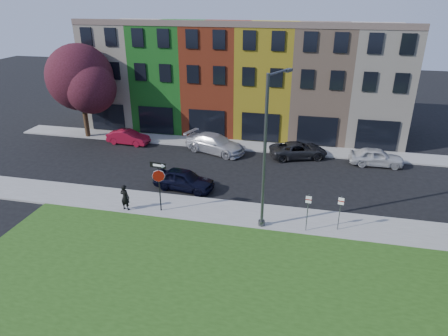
% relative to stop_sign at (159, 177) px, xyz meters
% --- Properties ---
extents(ground, '(120.00, 120.00, 0.00)m').
position_rel_stop_sign_xyz_m(ground, '(4.30, -2.25, -2.43)').
color(ground, black).
rests_on(ground, ground).
extents(sidewalk_near, '(40.00, 3.00, 0.12)m').
position_rel_stop_sign_xyz_m(sidewalk_near, '(6.30, 0.75, -2.37)').
color(sidewalk_near, gray).
rests_on(sidewalk_near, ground).
extents(sidewalk_far, '(40.00, 2.40, 0.12)m').
position_rel_stop_sign_xyz_m(sidewalk_far, '(1.30, 12.75, -2.37)').
color(sidewalk_far, gray).
rests_on(sidewalk_far, ground).
extents(rowhouse_block, '(30.00, 10.12, 10.00)m').
position_rel_stop_sign_xyz_m(rowhouse_block, '(1.80, 18.94, 2.56)').
color(rowhouse_block, beige).
rests_on(rowhouse_block, ground).
extents(stop_sign, '(1.05, 0.16, 3.25)m').
position_rel_stop_sign_xyz_m(stop_sign, '(0.00, 0.00, 0.00)').
color(stop_sign, black).
rests_on(stop_sign, sidewalk_near).
extents(man, '(0.73, 0.58, 1.70)m').
position_rel_stop_sign_xyz_m(man, '(-2.19, -0.35, -1.46)').
color(man, black).
rests_on(man, sidewalk_near).
extents(sedan_near, '(2.87, 4.74, 1.46)m').
position_rel_stop_sign_xyz_m(sedan_near, '(0.43, 3.41, -1.70)').
color(sedan_near, black).
rests_on(sedan_near, ground).
extents(parked_car_red, '(1.83, 4.02, 1.27)m').
position_rel_stop_sign_xyz_m(parked_car_red, '(-7.33, 11.07, -1.80)').
color(parked_car_red, maroon).
rests_on(parked_car_red, ground).
extents(parked_car_silver, '(5.47, 6.70, 1.56)m').
position_rel_stop_sign_xyz_m(parked_car_silver, '(0.84, 10.78, -1.65)').
color(parked_car_silver, '#AAAAAE').
rests_on(parked_car_silver, ground).
extents(parked_car_dark, '(5.16, 6.10, 1.31)m').
position_rel_stop_sign_xyz_m(parked_car_dark, '(7.90, 11.08, -1.78)').
color(parked_car_dark, black).
rests_on(parked_car_dark, ground).
extents(parked_car_white, '(1.89, 4.22, 1.41)m').
position_rel_stop_sign_xyz_m(parked_car_white, '(14.02, 10.80, -1.73)').
color(parked_car_white, silver).
rests_on(parked_car_white, ground).
extents(street_lamp, '(1.30, 2.41, 8.83)m').
position_rel_stop_sign_xyz_m(street_lamp, '(6.46, -0.17, 2.14)').
color(street_lamp, '#46494B').
rests_on(street_lamp, sidewalk_near).
extents(parking_sign_a, '(0.32, 0.09, 2.33)m').
position_rel_stop_sign_xyz_m(parking_sign_a, '(8.93, -0.36, -0.87)').
color(parking_sign_a, '#46494B').
rests_on(parking_sign_a, sidewalk_near).
extents(parking_sign_b, '(0.32, 0.11, 2.15)m').
position_rel_stop_sign_xyz_m(parking_sign_b, '(10.72, 0.15, -0.97)').
color(parking_sign_b, '#46494B').
rests_on(parking_sign_b, sidewalk_near).
extents(tree_purple, '(7.11, 6.22, 8.51)m').
position_rel_stop_sign_xyz_m(tree_purple, '(-11.81, 12.01, 3.09)').
color(tree_purple, black).
rests_on(tree_purple, sidewalk_far).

